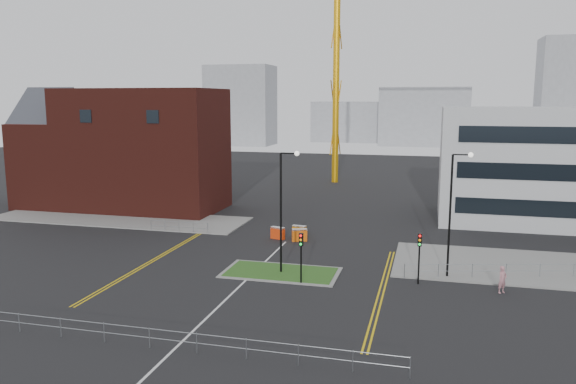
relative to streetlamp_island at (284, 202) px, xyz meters
name	(u,v)px	position (x,y,z in m)	size (l,w,h in m)	color
ground	(216,309)	(-2.22, -8.00, -5.41)	(200.00, 200.00, 0.00)	black
pavement_left	(119,219)	(-22.22, 14.00, -5.35)	(28.00, 8.00, 0.12)	slate
pavement_right	(555,269)	(19.78, 6.00, -5.35)	(24.00, 10.00, 0.12)	slate
island_kerb	(281,273)	(-0.22, 0.00, -5.37)	(8.60, 4.60, 0.08)	slate
grass_island	(281,272)	(-0.22, 0.00, -5.35)	(8.00, 4.00, 0.12)	#2C541C
brick_building	(121,150)	(-25.19, 20.00, 1.44)	(24.20, 10.07, 14.24)	#4B1812
office_block	(566,166)	(23.79, 23.97, 0.59)	(25.00, 12.20, 12.00)	#B8BABD
streetlamp_island	(284,202)	(0.00, 0.00, 0.00)	(1.46, 0.36, 9.18)	black
streetlamp_right_near	(454,205)	(12.00, 2.00, 0.00)	(1.46, 0.36, 9.18)	black
traffic_light_island	(301,248)	(1.78, -2.02, -2.85)	(0.28, 0.33, 3.65)	black
traffic_light_right	(419,249)	(9.78, -0.02, -2.85)	(0.28, 0.33, 3.65)	black
railing_front	(173,336)	(-2.22, -14.00, -4.63)	(24.05, 0.05, 1.10)	gray
railing_left	(179,225)	(-13.22, 10.00, -4.67)	(6.05, 0.05, 1.10)	gray
railing_right	(540,268)	(18.28, 3.50, -4.63)	(19.05, 5.05, 1.10)	gray
centre_line	(228,298)	(-2.22, -6.00, -5.41)	(0.15, 30.00, 0.01)	silver
yellow_left_a	(159,256)	(-11.22, 2.00, -5.41)	(0.12, 24.00, 0.01)	gold
yellow_left_b	(163,256)	(-10.92, 2.00, -5.41)	(0.12, 24.00, 0.01)	gold
yellow_right_a	(380,290)	(7.28, -2.00, -5.41)	(0.12, 20.00, 0.01)	gold
yellow_right_b	(384,290)	(7.58, -2.00, -5.41)	(0.12, 20.00, 0.01)	gold
skyline_a	(241,106)	(-42.22, 112.00, 5.59)	(18.00, 12.00, 22.00)	gray
skyline_b	(424,117)	(7.78, 122.00, 2.59)	(24.00, 12.00, 16.00)	gray
skyline_c	(568,94)	(42.78, 117.00, 8.59)	(14.00, 12.00, 28.00)	gray
skyline_d	(363,122)	(-10.22, 132.00, 0.59)	(30.00, 12.00, 12.00)	gray
pedestrian	(502,280)	(15.27, -0.49, -4.49)	(0.67, 0.44, 1.85)	#BA7882
barrier_left	(278,232)	(-3.22, 9.93, -4.80)	(1.41, 0.83, 1.12)	red
barrier_mid	(299,231)	(-1.45, 11.16, -4.82)	(1.34, 0.57, 1.09)	orange
barrier_right	(299,235)	(-1.07, 9.60, -4.79)	(1.44, 0.91, 1.15)	#DE590C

